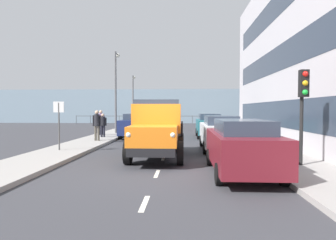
# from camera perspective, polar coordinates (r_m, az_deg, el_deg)

# --- Properties ---
(ground_plane) EXTENTS (80.00, 80.00, 0.00)m
(ground_plane) POSITION_cam_1_polar(r_m,az_deg,el_deg) (20.81, 0.78, -3.52)
(ground_plane) COLOR #38383D
(sidewalk_left) EXTENTS (2.38, 38.53, 0.15)m
(sidewalk_left) POSITION_cam_1_polar(r_m,az_deg,el_deg) (21.16, 13.87, -3.29)
(sidewalk_left) COLOR #9E9993
(sidewalk_left) RESTS_ON ground_plane
(sidewalk_right) EXTENTS (2.38, 38.53, 0.15)m
(sidewalk_right) POSITION_cam_1_polar(r_m,az_deg,el_deg) (21.54, -12.07, -3.18)
(sidewalk_right) COLOR #9E9993
(sidewalk_right) RESTS_ON ground_plane
(road_centreline_markings) EXTENTS (0.12, 34.36, 0.01)m
(road_centreline_markings) POSITION_cam_1_polar(r_m,az_deg,el_deg) (20.35, 0.73, -3.64)
(road_centreline_markings) COLOR silver
(road_centreline_markings) RESTS_ON ground_plane
(building_terrace) EXTENTS (6.88, 20.10, 10.42)m
(building_terrace) POSITION_cam_1_polar(r_m,az_deg,el_deg) (19.42, 29.82, 11.22)
(building_terrace) COLOR #B7B2B7
(building_terrace) RESTS_ON ground_plane
(sea_horizon) EXTENTS (80.00, 0.80, 5.00)m
(sea_horizon) POSITION_cam_1_polar(r_m,az_deg,el_deg) (42.97, 2.00, 2.72)
(sea_horizon) COLOR gray
(sea_horizon) RESTS_ON ground_plane
(seawall_railing) EXTENTS (28.08, 0.08, 1.20)m
(seawall_railing) POSITION_cam_1_polar(r_m,az_deg,el_deg) (39.39, 1.89, 0.47)
(seawall_railing) COLOR #4C5156
(seawall_railing) RESTS_ON ground_plane
(truck_vintage_orange) EXTENTS (2.17, 5.64, 2.43)m
(truck_vintage_orange) POSITION_cam_1_polar(r_m,az_deg,el_deg) (11.98, -2.14, -2.02)
(truck_vintage_orange) COLOR black
(truck_vintage_orange) RESTS_ON ground_plane
(car_maroon_kerbside_near) EXTENTS (1.90, 4.50, 1.72)m
(car_maroon_kerbside_near) POSITION_cam_1_polar(r_m,az_deg,el_deg) (9.43, 14.17, -4.92)
(car_maroon_kerbside_near) COLOR maroon
(car_maroon_kerbside_near) RESTS_ON ground_plane
(car_white_kerbside_1) EXTENTS (1.86, 4.49, 1.72)m
(car_white_kerbside_1) POSITION_cam_1_polar(r_m,az_deg,el_deg) (14.73, 10.15, -2.38)
(car_white_kerbside_1) COLOR white
(car_white_kerbside_1) RESTS_ON ground_plane
(car_teal_kerbside_2) EXTENTS (1.79, 3.97, 1.72)m
(car_teal_kerbside_2) POSITION_cam_1_polar(r_m,az_deg,el_deg) (21.15, 8.01, -1.02)
(car_teal_kerbside_2) COLOR #1E6670
(car_teal_kerbside_2) RESTS_ON ground_plane
(car_navy_oppositeside_0) EXTENTS (1.82, 4.39, 1.72)m
(car_navy_oppositeside_0) POSITION_cam_1_polar(r_m,az_deg,el_deg) (21.17, -6.38, -1.01)
(car_navy_oppositeside_0) COLOR navy
(car_navy_oppositeside_0) RESTS_ON ground_plane
(car_grey_oppositeside_1) EXTENTS (1.92, 4.47, 1.72)m
(car_grey_oppositeside_1) POSITION_cam_1_polar(r_m,az_deg,el_deg) (27.61, -4.15, -0.27)
(car_grey_oppositeside_1) COLOR slate
(car_grey_oppositeside_1) RESTS_ON ground_plane
(pedestrian_strolling) EXTENTS (0.53, 0.34, 1.83)m
(pedestrian_strolling) POSITION_cam_1_polar(r_m,az_deg,el_deg) (18.06, -13.75, -0.51)
(pedestrian_strolling) COLOR #4C473D
(pedestrian_strolling) RESTS_ON sidewalk_right
(pedestrian_couple_b) EXTENTS (0.53, 0.34, 1.60)m
(pedestrian_couple_b) POSITION_cam_1_polar(r_m,az_deg,el_deg) (20.32, -12.66, -0.64)
(pedestrian_couple_b) COLOR black
(pedestrian_couple_b) RESTS_ON sidewalk_right
(pedestrian_by_lamp) EXTENTS (0.53, 0.34, 1.82)m
(pedestrian_by_lamp) POSITION_cam_1_polar(r_m,az_deg,el_deg) (21.93, -13.02, -0.07)
(pedestrian_by_lamp) COLOR black
(pedestrian_by_lamp) RESTS_ON sidewalk_right
(traffic_light_near) EXTENTS (0.28, 0.41, 3.20)m
(traffic_light_near) POSITION_cam_1_polar(r_m,az_deg,el_deg) (10.72, 24.93, 4.22)
(traffic_light_near) COLOR black
(traffic_light_near) RESTS_ON sidewalk_left
(lamp_post_promenade) EXTENTS (0.32, 1.14, 6.49)m
(lamp_post_promenade) POSITION_cam_1_polar(r_m,az_deg,el_deg) (23.87, -10.14, 6.81)
(lamp_post_promenade) COLOR #59595B
(lamp_post_promenade) RESTS_ON sidewalk_right
(lamp_post_far) EXTENTS (0.32, 1.14, 5.76)m
(lamp_post_far) POSITION_cam_1_polar(r_m,az_deg,el_deg) (33.71, -6.84, 4.79)
(lamp_post_far) COLOR #59595B
(lamp_post_far) RESTS_ON sidewalk_right
(street_sign) EXTENTS (0.50, 0.07, 2.25)m
(street_sign) POSITION_cam_1_polar(r_m,az_deg,el_deg) (14.40, -20.59, 0.55)
(street_sign) COLOR #4C4C4C
(street_sign) RESTS_ON sidewalk_right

